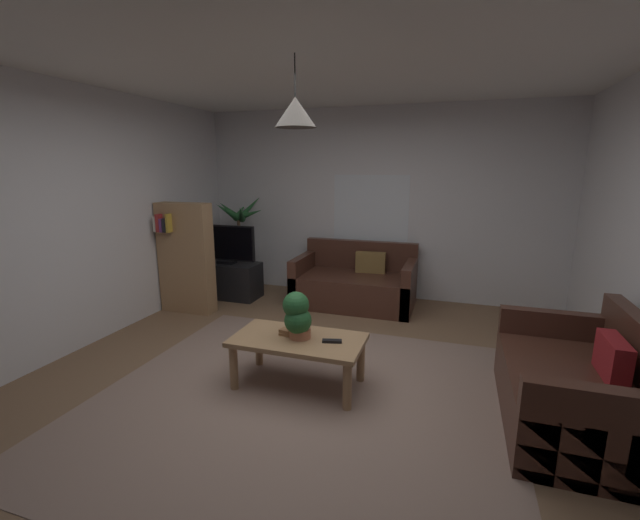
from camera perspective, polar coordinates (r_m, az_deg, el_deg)
The scene contains 18 objects.
floor at distance 3.70m, azimuth -1.52°, elevation -17.26°, with size 5.01×5.58×0.02m, color brown.
rug at distance 3.53m, azimuth -2.68°, elevation -18.59°, with size 3.26×3.07×0.01m, color gray.
wall_back at distance 5.96m, azimuth 7.66°, elevation 7.58°, with size 5.13×0.06×2.64m, color silver.
wall_left at distance 4.74m, azimuth -31.96°, elevation 4.52°, with size 0.06×5.58×2.64m, color silver.
ceiling at distance 3.31m, azimuth -1.82°, elevation 26.93°, with size 5.01×5.58×0.02m, color white.
window_pane at distance 5.95m, azimuth 6.94°, elevation 6.91°, with size 1.06×0.01×0.95m, color white.
couch_under_window at distance 5.66m, azimuth 4.82°, elevation -3.41°, with size 1.58×0.89×0.82m.
couch_right_side at distance 3.61m, azimuth 31.86°, elevation -15.01°, with size 0.89×1.44×0.82m.
coffee_table at distance 3.59m, azimuth -3.00°, elevation -11.59°, with size 1.10×0.59×0.43m.
book_on_table_0 at distance 3.60m, azimuth -4.27°, elevation -10.08°, with size 0.16×0.09×0.02m, color #99663F.
book_on_table_1 at distance 3.60m, azimuth -4.39°, elevation -9.68°, with size 0.14×0.08×0.03m, color #99663F.
remote_on_table_0 at distance 3.46m, azimuth 1.65°, elevation -11.03°, with size 0.05×0.16×0.02m, color black.
potted_plant_on_table at distance 3.48m, azimuth -3.10°, elevation -7.57°, with size 0.24×0.23×0.40m.
tv_stand at distance 6.11m, azimuth -12.43°, elevation -2.68°, with size 0.90×0.44×0.50m, color black.
tv at distance 5.98m, azimuth -12.77°, elevation 2.17°, with size 0.88×0.16×0.54m.
potted_palm_corner at distance 6.37m, azimuth -10.81°, elevation 1.68°, with size 0.81×0.87×1.45m.
bookshelf_corner at distance 5.54m, azimuth -17.92°, elevation 0.35°, with size 0.70×0.31×1.40m.
pendant_lamp at distance 3.29m, azimuth -3.39°, elevation 19.56°, with size 0.32×0.32×0.52m.
Camera 1 is at (1.09, -3.01, 1.83)m, focal length 23.38 mm.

